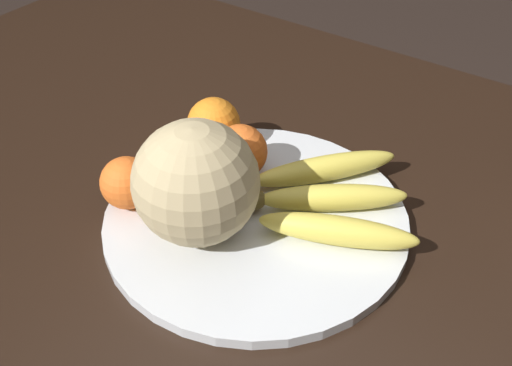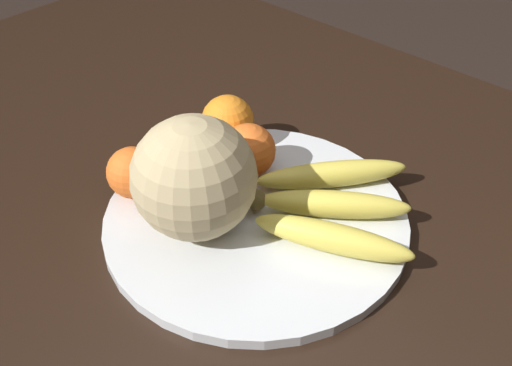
{
  "view_description": "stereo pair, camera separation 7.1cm",
  "coord_description": "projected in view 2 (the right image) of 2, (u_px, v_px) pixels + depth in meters",
  "views": [
    {
      "loc": [
        -0.26,
        0.44,
        1.27
      ],
      "look_at": [
        0.06,
        -0.01,
        0.82
      ],
      "focal_mm": 42.0,
      "sensor_mm": 36.0,
      "label": 1
    },
    {
      "loc": [
        -0.31,
        0.4,
        1.27
      ],
      "look_at": [
        0.06,
        -0.01,
        0.82
      ],
      "focal_mm": 42.0,
      "sensor_mm": 36.0,
      "label": 2
    }
  ],
  "objects": [
    {
      "name": "orange_back_left",
      "position": [
        228.0,
        121.0,
        0.83
      ],
      "size": [
        0.07,
        0.07,
        0.07
      ],
      "color": "orange",
      "rests_on": "fruit_bowl"
    },
    {
      "name": "melon",
      "position": [
        194.0,
        178.0,
        0.68
      ],
      "size": [
        0.15,
        0.15,
        0.15
      ],
      "color": "tan",
      "rests_on": "fruit_bowl"
    },
    {
      "name": "orange_front_left",
      "position": [
        249.0,
        151.0,
        0.78
      ],
      "size": [
        0.07,
        0.07,
        0.07
      ],
      "color": "orange",
      "rests_on": "fruit_bowl"
    },
    {
      "name": "orange_front_right",
      "position": [
        199.0,
        145.0,
        0.8
      ],
      "size": [
        0.06,
        0.06,
        0.06
      ],
      "color": "orange",
      "rests_on": "fruit_bowl"
    },
    {
      "name": "banana_bunch",
      "position": [
        331.0,
        204.0,
        0.73
      ],
      "size": [
        0.24,
        0.23,
        0.04
      ],
      "rotation": [
        0.0,
        0.0,
        3.79
      ],
      "color": "brown",
      "rests_on": "fruit_bowl"
    },
    {
      "name": "orange_mid_center",
      "position": [
        133.0,
        172.0,
        0.75
      ],
      "size": [
        0.07,
        0.07,
        0.07
      ],
      "color": "orange",
      "rests_on": "fruit_bowl"
    },
    {
      "name": "fruit_bowl",
      "position": [
        256.0,
        218.0,
        0.74
      ],
      "size": [
        0.38,
        0.38,
        0.01
      ],
      "color": "silver",
      "rests_on": "kitchen_table"
    },
    {
      "name": "kitchen_table",
      "position": [
        284.0,
        293.0,
        0.77
      ],
      "size": [
        1.68,
        1.06,
        0.75
      ],
      "color": "black",
      "rests_on": "ground_plane"
    },
    {
      "name": "produce_tag",
      "position": [
        220.0,
        198.0,
        0.76
      ],
      "size": [
        0.1,
        0.08,
        0.0
      ],
      "rotation": [
        0.0,
        0.0,
        -0.6
      ],
      "color": "white",
      "rests_on": "fruit_bowl"
    }
  ]
}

